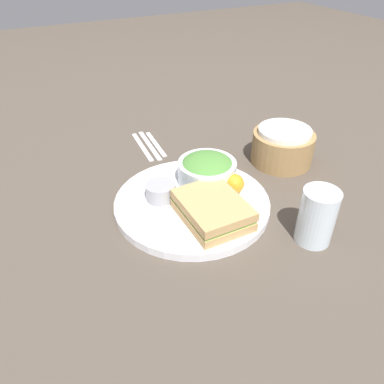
{
  "coord_description": "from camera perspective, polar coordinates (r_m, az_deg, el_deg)",
  "views": [
    {
      "loc": [
        0.57,
        -0.29,
        0.49
      ],
      "look_at": [
        0.0,
        0.0,
        0.04
      ],
      "focal_mm": 35.0,
      "sensor_mm": 36.0,
      "label": 1
    }
  ],
  "objects": [
    {
      "name": "ground_plane",
      "position": [
        0.8,
        -0.0,
        -2.2
      ],
      "size": [
        4.0,
        4.0,
        0.0
      ],
      "primitive_type": "plane",
      "color": "#4C4238"
    },
    {
      "name": "plate",
      "position": [
        0.8,
        -0.0,
        -1.69
      ],
      "size": [
        0.33,
        0.33,
        0.02
      ],
      "primitive_type": "cylinder",
      "color": "silver",
      "rests_on": "ground_plane"
    },
    {
      "name": "sandwich",
      "position": [
        0.73,
        3.13,
        -2.7
      ],
      "size": [
        0.15,
        0.11,
        0.04
      ],
      "color": "tan",
      "rests_on": "plate"
    },
    {
      "name": "salad_bowl",
      "position": [
        0.83,
        2.3,
        3.47
      ],
      "size": [
        0.13,
        0.13,
        0.06
      ],
      "color": "silver",
      "rests_on": "plate"
    },
    {
      "name": "dressing_cup",
      "position": [
        0.79,
        -4.79,
        0.08
      ],
      "size": [
        0.06,
        0.06,
        0.04
      ],
      "primitive_type": "cylinder",
      "color": "#99999E",
      "rests_on": "plate"
    },
    {
      "name": "orange_wedge",
      "position": [
        0.81,
        6.46,
        1.26
      ],
      "size": [
        0.04,
        0.04,
        0.04
      ],
      "primitive_type": "sphere",
      "color": "orange",
      "rests_on": "plate"
    },
    {
      "name": "drink_glass",
      "position": [
        0.73,
        18.5,
        -3.57
      ],
      "size": [
        0.07,
        0.07,
        0.11
      ],
      "primitive_type": "cylinder",
      "color": "silver",
      "rests_on": "ground_plane"
    },
    {
      "name": "bread_basket",
      "position": [
        0.97,
        13.64,
        6.81
      ],
      "size": [
        0.15,
        0.15,
        0.09
      ],
      "color": "#997547",
      "rests_on": "ground_plane"
    },
    {
      "name": "fork",
      "position": [
        1.03,
        -7.45,
        6.94
      ],
      "size": [
        0.17,
        0.02,
        0.01
      ],
      "primitive_type": "cube",
      "rotation": [
        0.0,
        0.0,
        3.07
      ],
      "color": "silver",
      "rests_on": "ground_plane"
    },
    {
      "name": "knife",
      "position": [
        1.04,
        -6.5,
        7.14
      ],
      "size": [
        0.17,
        0.02,
        0.01
      ],
      "primitive_type": "cube",
      "rotation": [
        0.0,
        0.0,
        3.07
      ],
      "color": "silver",
      "rests_on": "ground_plane"
    },
    {
      "name": "spoon",
      "position": [
        1.04,
        -5.55,
        7.34
      ],
      "size": [
        0.15,
        0.02,
        0.01
      ],
      "primitive_type": "cube",
      "rotation": [
        0.0,
        0.0,
        3.07
      ],
      "color": "silver",
      "rests_on": "ground_plane"
    }
  ]
}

